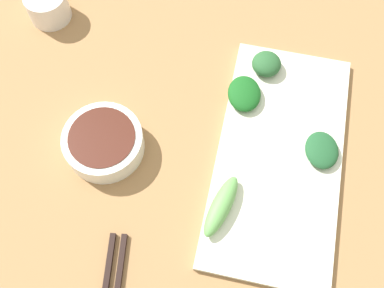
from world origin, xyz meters
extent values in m
cube|color=#9A7046|center=(0.00, 0.00, 0.01)|extent=(2.10, 2.10, 0.02)
cylinder|color=white|center=(-0.15, -0.04, 0.04)|extent=(0.12, 0.12, 0.04)
cylinder|color=#492016|center=(-0.15, -0.04, 0.05)|extent=(0.10, 0.10, 0.02)
cube|color=silver|center=(0.12, 0.00, 0.03)|extent=(0.19, 0.39, 0.01)
ellipsoid|color=#27582D|center=(0.08, 0.15, 0.05)|extent=(0.05, 0.05, 0.03)
ellipsoid|color=#62A252|center=(0.05, -0.10, 0.04)|extent=(0.05, 0.10, 0.02)
ellipsoid|color=#17571D|center=(0.05, 0.09, 0.04)|extent=(0.06, 0.07, 0.02)
ellipsoid|color=#1F512B|center=(0.18, 0.02, 0.04)|extent=(0.06, 0.07, 0.02)
cylinder|color=white|center=(-0.32, 0.19, 0.05)|extent=(0.07, 0.07, 0.05)
camera|label=1|loc=(0.05, -0.29, 0.66)|focal=41.92mm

